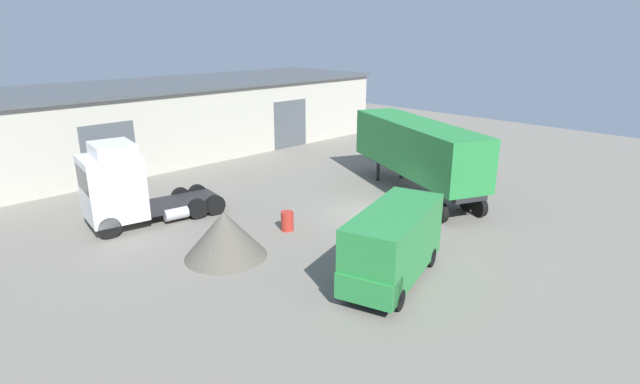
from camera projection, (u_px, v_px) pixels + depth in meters
ground_plane at (371, 214)px, 24.67m from camera, size 60.00×60.00×0.00m
warehouse_building at (176, 117)px, 36.58m from camera, size 32.18×9.94×5.13m
tractor_unit_white at (123, 187)px, 22.69m from camera, size 6.38×3.38×3.95m
container_trailer_green at (417, 149)px, 27.01m from camera, size 6.47×10.32×3.98m
delivery_van_green at (392, 245)px, 17.60m from camera, size 5.66×3.48×2.71m
gravel_pile at (225, 234)px, 19.78m from camera, size 3.30×3.30×1.90m
oil_drum at (287, 221)px, 22.57m from camera, size 0.58×0.58×0.88m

